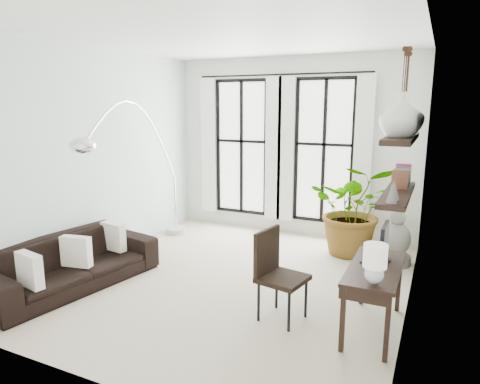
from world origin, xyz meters
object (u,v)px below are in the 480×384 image
Objects in this scene: desk at (374,271)px; arc_lamp at (136,136)px; buddha at (396,242)px; desk_chair at (276,269)px; sofa at (72,262)px; plant at (354,210)px.

desk is 0.42× the size of arc_lamp.
desk reaches higher than buddha.
desk is 1.19× the size of desk_chair.
desk_chair is at bearing -72.50° from sofa.
desk is 1.46× the size of buddha.
plant reaches higher than desk.
desk is (0.64, -2.37, -0.05)m from plant.
arc_lamp is 3.48× the size of buddha.
plant reaches higher than desk_chair.
desk is (3.75, 0.48, 0.35)m from sofa.
sofa is 2.05m from arc_lamp.
desk_chair is at bearing -114.50° from buddha.
arc_lamp is at bearing 170.80° from desk_chair.
arc_lamp is (0.10, 1.31, 1.57)m from sofa.
desk_chair is 1.22× the size of buddha.
arc_lamp is at bearing 5.39° from sofa.
plant is at bearing 91.73° from desk_chair.
sofa is 1.89× the size of desk.
sofa is at bearing -94.41° from arc_lamp.
sofa is at bearing -161.60° from desk_chair.
plant is 3.57m from arc_lamp.
plant is 2.52m from desk_chair.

